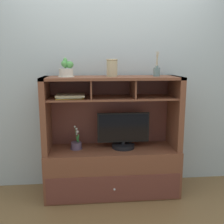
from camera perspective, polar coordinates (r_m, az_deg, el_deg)
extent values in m
cube|color=brown|center=(3.23, 0.00, -16.93)|extent=(6.00, 6.00, 0.02)
cube|color=#A8B5B8|center=(3.13, -0.50, 9.16)|extent=(6.00, 0.02, 2.80)
cube|color=brown|center=(3.11, 0.00, -12.46)|extent=(1.49, 0.50, 0.53)
cube|color=brown|center=(2.92, 0.51, -16.30)|extent=(1.43, 0.01, 0.29)
sphere|color=silver|center=(2.91, 0.53, -16.41)|extent=(0.02, 0.02, 0.02)
cube|color=brown|center=(2.92, -14.09, -0.56)|extent=(0.06, 0.45, 0.81)
cube|color=brown|center=(3.05, 13.47, -0.03)|extent=(0.06, 0.45, 0.81)
cube|color=brown|center=(3.12, -0.38, 0.22)|extent=(1.43, 0.02, 0.78)
cube|color=brown|center=(2.85, 0.00, 7.38)|extent=(1.49, 0.45, 0.03)
cube|color=brown|center=(2.87, 0.00, 3.07)|extent=(1.37, 0.41, 0.02)
cube|color=brown|center=(2.85, -4.60, 5.10)|extent=(0.02, 0.38, 0.19)
cube|color=brown|center=(2.89, 4.53, 5.20)|extent=(0.02, 0.38, 0.19)
cylinder|color=black|center=(3.03, 2.43, -7.35)|extent=(0.26, 0.26, 0.04)
cylinder|color=black|center=(3.01, 2.44, -6.71)|extent=(0.04, 0.04, 0.03)
cube|color=black|center=(2.96, 2.47, -3.35)|extent=(0.58, 0.03, 0.34)
cube|color=black|center=(2.95, 2.51, -3.42)|extent=(0.55, 0.00, 0.31)
cylinder|color=#564358|center=(3.01, -7.73, -7.19)|extent=(0.12, 0.12, 0.08)
cylinder|color=#564358|center=(3.02, -7.71, -7.81)|extent=(0.13, 0.13, 0.01)
cylinder|color=#4C6B38|center=(2.97, -7.80, -4.80)|extent=(0.03, 0.01, 0.18)
sphere|color=silver|center=(2.98, -7.68, -4.75)|extent=(0.02, 0.02, 0.02)
sphere|color=silver|center=(2.96, -7.51, -4.25)|extent=(0.03, 0.03, 0.03)
sphere|color=silver|center=(2.96, -7.68, -3.62)|extent=(0.02, 0.02, 0.02)
sphere|color=silver|center=(2.94, -8.04, -3.15)|extent=(0.02, 0.02, 0.02)
ellipsoid|color=#378F42|center=(2.98, -7.43, -5.99)|extent=(0.05, 0.07, 0.10)
ellipsoid|color=#378F42|center=(3.00, -7.42, -5.88)|extent=(0.05, 0.06, 0.13)
cube|color=gold|center=(2.82, -9.27, 3.09)|extent=(0.31, 0.27, 0.01)
cube|color=beige|center=(2.82, -9.25, 3.32)|extent=(0.26, 0.25, 0.01)
cube|color=gray|center=(2.81, -8.98, 3.61)|extent=(0.30, 0.27, 0.02)
cylinder|color=slate|center=(2.92, 9.64, 8.52)|extent=(0.07, 0.07, 0.09)
cylinder|color=slate|center=(2.92, 9.68, 9.63)|extent=(0.03, 0.03, 0.02)
cylinder|color=tan|center=(2.92, 9.81, 11.10)|extent=(0.00, 0.02, 0.17)
cylinder|color=tan|center=(2.92, 9.76, 11.11)|extent=(0.03, 0.03, 0.17)
cylinder|color=tan|center=(2.92, 9.69, 11.11)|extent=(0.03, 0.01, 0.17)
cylinder|color=tan|center=(2.92, 9.65, 11.11)|extent=(0.02, 0.03, 0.17)
cylinder|color=tan|center=(2.91, 9.67, 11.11)|extent=(0.01, 0.03, 0.17)
cylinder|color=tan|center=(2.91, 9.73, 11.11)|extent=(0.03, 0.01, 0.17)
cylinder|color=tan|center=(2.91, 9.80, 11.10)|extent=(0.02, 0.01, 0.17)
cylinder|color=beige|center=(2.82, -9.90, 8.34)|extent=(0.15, 0.15, 0.09)
cylinder|color=beige|center=(2.82, -9.88, 7.56)|extent=(0.17, 0.17, 0.01)
ellipsoid|color=#4F984A|center=(2.82, -9.15, 10.08)|extent=(0.08, 0.07, 0.07)
ellipsoid|color=#4F984A|center=(2.83, -10.09, 10.42)|extent=(0.05, 0.06, 0.11)
ellipsoid|color=#4F984A|center=(2.80, -10.35, 10.23)|extent=(0.06, 0.07, 0.06)
cylinder|color=tan|center=(2.84, 0.01, 9.37)|extent=(0.12, 0.12, 0.17)
torus|color=tan|center=(2.84, 0.01, 11.24)|extent=(0.12, 0.12, 0.02)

